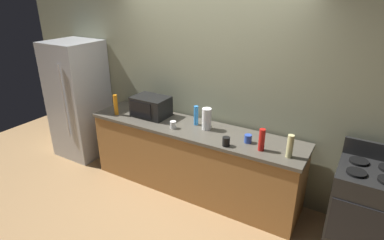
# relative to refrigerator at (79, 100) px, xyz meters

# --- Properties ---
(ground_plane) EXTENTS (8.00, 8.00, 0.00)m
(ground_plane) POSITION_rel_refrigerator_xyz_m (2.05, -0.40, -0.90)
(ground_plane) COLOR #A87F51
(back_wall) EXTENTS (6.40, 0.10, 2.70)m
(back_wall) POSITION_rel_refrigerator_xyz_m (2.05, 0.41, 0.45)
(back_wall) COLOR gray
(back_wall) RESTS_ON ground_plane
(counter_run) EXTENTS (2.84, 0.64, 0.90)m
(counter_run) POSITION_rel_refrigerator_xyz_m (2.05, 0.00, -0.45)
(counter_run) COLOR #9E6B38
(counter_run) RESTS_ON ground_plane
(refrigerator) EXTENTS (0.72, 0.73, 1.80)m
(refrigerator) POSITION_rel_refrigerator_xyz_m (0.00, 0.00, 0.00)
(refrigerator) COLOR #B7BABF
(refrigerator) RESTS_ON ground_plane
(stove_range) EXTENTS (0.60, 0.61, 1.08)m
(stove_range) POSITION_rel_refrigerator_xyz_m (4.05, 0.00, -0.44)
(stove_range) COLOR black
(stove_range) RESTS_ON ground_plane
(microwave) EXTENTS (0.48, 0.35, 0.27)m
(microwave) POSITION_rel_refrigerator_xyz_m (1.38, 0.05, 0.13)
(microwave) COLOR black
(microwave) RESTS_ON counter_run
(paper_towel_roll) EXTENTS (0.12, 0.12, 0.27)m
(paper_towel_roll) POSITION_rel_refrigerator_xyz_m (2.23, 0.05, 0.13)
(paper_towel_roll) COLOR white
(paper_towel_roll) RESTS_ON counter_run
(bottle_vinegar) EXTENTS (0.07, 0.07, 0.25)m
(bottle_vinegar) POSITION_rel_refrigerator_xyz_m (3.29, -0.13, 0.12)
(bottle_vinegar) COLOR beige
(bottle_vinegar) RESTS_ON counter_run
(bottle_spray_cleaner) EXTENTS (0.06, 0.06, 0.25)m
(bottle_spray_cleaner) POSITION_rel_refrigerator_xyz_m (2.05, 0.10, 0.13)
(bottle_spray_cleaner) COLOR #338CE5
(bottle_spray_cleaner) RESTS_ON counter_run
(bottle_hot_sauce) EXTENTS (0.07, 0.07, 0.25)m
(bottle_hot_sauce) POSITION_rel_refrigerator_xyz_m (2.99, -0.13, 0.12)
(bottle_hot_sauce) COLOR red
(bottle_hot_sauce) RESTS_ON counter_run
(bottle_dish_soap) EXTENTS (0.06, 0.06, 0.28)m
(bottle_dish_soap) POSITION_rel_refrigerator_xyz_m (0.93, -0.16, 0.14)
(bottle_dish_soap) COLOR orange
(bottle_dish_soap) RESTS_ON counter_run
(mug_white) EXTENTS (0.08, 0.08, 0.09)m
(mug_white) POSITION_rel_refrigerator_xyz_m (1.86, -0.14, 0.05)
(mug_white) COLOR white
(mug_white) RESTS_ON counter_run
(mug_black) EXTENTS (0.08, 0.08, 0.10)m
(mug_black) POSITION_rel_refrigerator_xyz_m (2.63, -0.23, 0.05)
(mug_black) COLOR black
(mug_black) RESTS_ON counter_run
(mug_blue) EXTENTS (0.08, 0.08, 0.09)m
(mug_blue) POSITION_rel_refrigerator_xyz_m (2.80, -0.03, 0.05)
(mug_blue) COLOR #2D4CB2
(mug_blue) RESTS_ON counter_run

